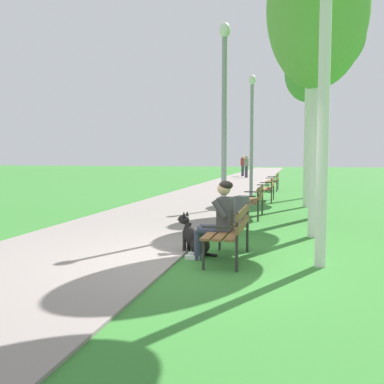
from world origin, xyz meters
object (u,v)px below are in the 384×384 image
at_px(lamp_post_near, 224,125).
at_px(birch_tree_fourth, 309,45).
at_px(pedestrian_distant, 246,167).
at_px(litter_bin, 241,211).
at_px(birch_tree_second, 317,8).
at_px(park_bench_mid, 253,198).
at_px(park_bench_near, 231,228).
at_px(birch_tree_third, 322,39).
at_px(park_bench_far, 267,187).
at_px(person_seated_on_near_bench, 218,217).
at_px(lamp_post_mid, 252,139).
at_px(park_bench_furthest, 274,180).
at_px(dog_black, 195,238).
at_px(birch_tree_fifth, 308,74).
at_px(pedestrian_further_distant, 243,166).

relative_size(lamp_post_near, birch_tree_fourth, 0.68).
bearing_deg(pedestrian_distant, litter_bin, -83.96).
height_order(lamp_post_near, pedestrian_distant, lamp_post_near).
bearing_deg(litter_bin, birch_tree_second, -33.01).
bearing_deg(park_bench_mid, park_bench_near, -88.57).
bearing_deg(park_bench_near, birch_tree_fourth, 80.82).
bearing_deg(birch_tree_third, birch_tree_second, -94.37).
distance_m(park_bench_far, person_seated_on_near_bench, 9.40).
xyz_separation_m(lamp_post_mid, pedestrian_distant, (-2.17, 18.18, -1.34)).
bearing_deg(lamp_post_mid, lamp_post_near, -90.81).
distance_m(park_bench_furthest, person_seated_on_near_bench, 14.35).
relative_size(park_bench_far, litter_bin, 2.14).
height_order(park_bench_far, lamp_post_near, lamp_post_near).
relative_size(dog_black, birch_tree_third, 0.14).
bearing_deg(birch_tree_second, birch_tree_fifth, 89.99).
height_order(lamp_post_mid, birch_tree_third, birch_tree_third).
bearing_deg(park_bench_near, birch_tree_third, 74.13).
height_order(park_bench_near, park_bench_far, same).
relative_size(lamp_post_near, birch_tree_fifth, 0.75).
height_order(park_bench_far, person_seated_on_near_bench, person_seated_on_near_bench).
distance_m(lamp_post_mid, birch_tree_third, 3.94).
bearing_deg(park_bench_far, dog_black, -93.90).
bearing_deg(birch_tree_fifth, birch_tree_fourth, -90.85).
height_order(lamp_post_near, lamp_post_mid, lamp_post_near).
distance_m(lamp_post_near, lamp_post_mid, 5.15).
bearing_deg(park_bench_far, park_bench_near, -89.75).
distance_m(pedestrian_distant, pedestrian_further_distant, 2.42).
bearing_deg(person_seated_on_near_bench, park_bench_far, 88.99).
relative_size(park_bench_furthest, lamp_post_near, 0.34).
xyz_separation_m(litter_bin, pedestrian_further_distant, (-2.93, 24.86, 0.49)).
xyz_separation_m(park_bench_far, pedestrian_further_distant, (-3.14, 18.89, 0.33)).
height_order(park_bench_mid, pedestrian_distant, pedestrian_distant).
distance_m(birch_tree_third, birch_tree_fifth, 5.53).
height_order(lamp_post_near, birch_tree_second, birch_tree_second).
bearing_deg(park_bench_near, pedestrian_further_distant, 96.41).
bearing_deg(birch_tree_fourth, person_seated_on_near_bench, -100.66).
bearing_deg(lamp_post_near, park_bench_near, -78.31).
relative_size(park_bench_far, person_seated_on_near_bench, 1.20).
distance_m(birch_tree_second, pedestrian_distant, 24.13).
distance_m(person_seated_on_near_bench, birch_tree_third, 6.95).
bearing_deg(person_seated_on_near_bench, birch_tree_third, 72.10).
xyz_separation_m(park_bench_furthest, lamp_post_near, (-0.46, -11.76, 1.77)).
bearing_deg(birch_tree_third, park_bench_furthest, 100.31).
height_order(lamp_post_mid, birch_tree_fourth, birch_tree_fourth).
xyz_separation_m(park_bench_mid, birch_tree_third, (1.67, 0.47, 4.14)).
bearing_deg(pedestrian_distant, person_seated_on_near_bench, -84.65).
bearing_deg(pedestrian_distant, birch_tree_third, -78.47).
bearing_deg(park_bench_furthest, dog_black, -92.37).
height_order(birch_tree_third, pedestrian_further_distant, birch_tree_third).
bearing_deg(birch_tree_fourth, park_bench_mid, -115.76).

